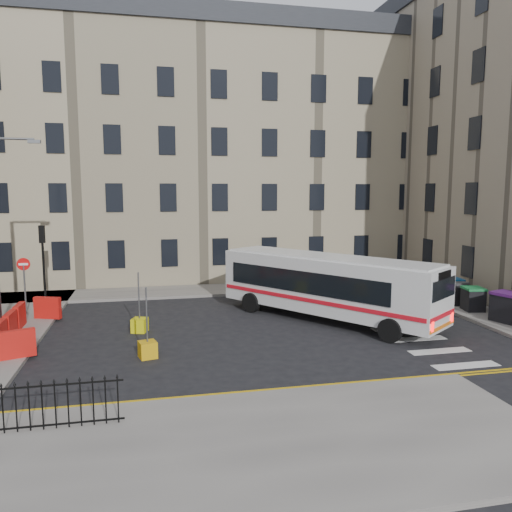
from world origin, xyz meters
name	(u,v)px	position (x,y,z in m)	size (l,w,h in m)	color
ground	(303,326)	(0.00, 0.00, 0.00)	(120.00, 120.00, 0.00)	black
pavement_north	(161,292)	(-6.00, 8.60, 0.07)	(36.00, 3.20, 0.15)	slate
pavement_east	(435,297)	(9.00, 4.00, 0.07)	(2.40, 26.00, 0.15)	slate
pavement_sw	(138,460)	(-7.00, -10.00, 0.07)	(20.00, 6.00, 0.15)	slate
terrace_north	(141,153)	(-7.00, 15.50, 8.62)	(38.30, 10.80, 17.20)	tan
traffic_light_nw	(43,252)	(-12.00, 6.50, 2.87)	(0.28, 0.22, 4.10)	black
no_entry_north	(24,274)	(-12.50, 4.50, 2.08)	(0.60, 0.08, 3.00)	#595B5E
roadworks_barriers	(20,324)	(-11.84, 0.50, 0.65)	(1.66, 6.26, 1.00)	red
bus	(327,284)	(1.39, 0.84, 1.71)	(8.38, 10.23, 2.96)	silver
wheelie_bin_b	(507,307)	(9.08, -1.64, 0.82)	(1.37, 1.48, 1.34)	black
wheelie_bin_c	(473,299)	(8.92, 0.56, 0.73)	(1.08, 1.19, 1.15)	black
wheelie_bin_d	(455,292)	(8.90, 2.04, 0.75)	(1.12, 1.23, 1.18)	black
wheelie_bin_e	(451,290)	(9.04, 2.63, 0.78)	(1.04, 1.18, 1.25)	black
bollard_yellow	(140,325)	(-7.12, 0.63, 0.30)	(0.60, 0.60, 0.60)	#D0CB0B
bollard_chevron	(148,350)	(-6.78, -2.82, 0.30)	(0.60, 0.60, 0.60)	#D09A0C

